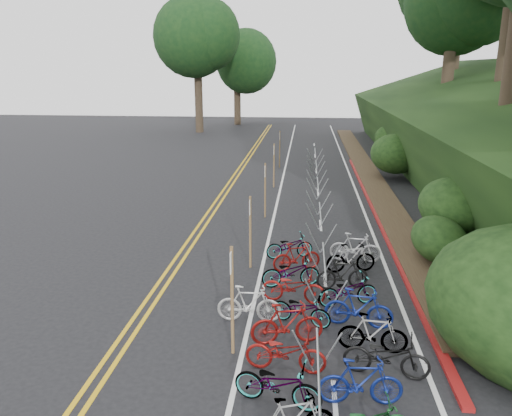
{
  "coord_description": "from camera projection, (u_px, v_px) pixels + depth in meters",
  "views": [
    {
      "loc": [
        2.38,
        -10.72,
        6.51
      ],
      "look_at": [
        0.5,
        7.87,
        1.3
      ],
      "focal_mm": 35.0,
      "sensor_mm": 36.0,
      "label": 1
    }
  ],
  "objects": [
    {
      "name": "road_markings",
      "position": [
        264.0,
        223.0,
        21.87
      ],
      "size": [
        7.47,
        80.0,
        0.01
      ],
      "color": "gold",
      "rests_on": "ground"
    },
    {
      "name": "embankment",
      "position": [
        492.0,
        140.0,
        28.55
      ],
      "size": [
        14.3,
        48.14,
        9.11
      ],
      "color": "black",
      "rests_on": "ground"
    },
    {
      "name": "signpost_near",
      "position": [
        232.0,
        294.0,
        11.45
      ],
      "size": [
        0.08,
        0.4,
        2.69
      ],
      "color": "brown",
      "rests_on": "ground"
    },
    {
      "name": "bike_front",
      "position": [
        249.0,
        304.0,
        13.21
      ],
      "size": [
        0.51,
        1.72,
        1.03
      ],
      "primitive_type": "imported",
      "rotation": [
        0.0,
        0.0,
        1.59
      ],
      "color": "beige",
      "rests_on": "ground"
    },
    {
      "name": "bike_rack_front",
      "position": [
        318.0,
        383.0,
        9.38
      ],
      "size": [
        1.1,
        3.2,
        1.09
      ],
      "color": "gray",
      "rests_on": "ground"
    },
    {
      "name": "ground",
      "position": [
        204.0,
        344.0,
        12.25
      ],
      "size": [
        120.0,
        120.0,
        0.0
      ],
      "primitive_type": "plane",
      "color": "black",
      "rests_on": "ground"
    },
    {
      "name": "signposts_rest",
      "position": [
        270.0,
        173.0,
        25.23
      ],
      "size": [
        0.08,
        18.4,
        2.5
      ],
      "color": "brown",
      "rests_on": "ground"
    },
    {
      "name": "red_curb",
      "position": [
        376.0,
        213.0,
        23.19
      ],
      "size": [
        0.25,
        28.0,
        0.1
      ],
      "primitive_type": "cube",
      "color": "maroon",
      "rests_on": "ground"
    },
    {
      "name": "bike_racks_rest",
      "position": [
        318.0,
        190.0,
        24.19
      ],
      "size": [
        1.14,
        23.0,
        1.17
      ],
      "color": "gray",
      "rests_on": "ground"
    },
    {
      "name": "bike_valet",
      "position": [
        323.0,
        306.0,
        13.13
      ],
      "size": [
        3.36,
        10.88,
        1.08
      ],
      "color": "slate",
      "rests_on": "ground"
    }
  ]
}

